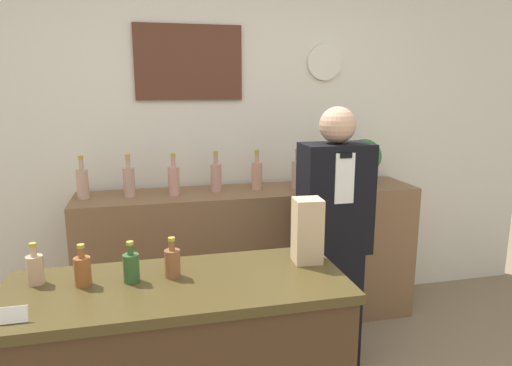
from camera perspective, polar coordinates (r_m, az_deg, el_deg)
name	(u,v)px	position (r m, az deg, el deg)	size (l,w,h in m)	color
back_wall	(220,133)	(3.35, -4.51, 6.28)	(5.20, 0.09, 2.70)	silver
back_shelf	(251,257)	(3.31, -0.57, -9.24)	(2.36, 0.46, 0.98)	brown
shopkeeper	(333,242)	(2.76, 9.64, -7.25)	(0.40, 0.25, 1.58)	black
potted_plant	(364,160)	(3.40, 13.32, 2.85)	(0.25, 0.25, 0.33)	#B27047
paper_bag	(307,231)	(2.03, 6.44, -5.93)	(0.13, 0.12, 0.29)	tan
price_card_left	(13,315)	(1.76, -28.08, -14.35)	(0.09, 0.02, 0.06)	white
counter_bottle_0	(35,269)	(2.03, -25.88, -9.60)	(0.06, 0.06, 0.17)	tan
counter_bottle_1	(83,270)	(1.94, -20.85, -10.14)	(0.06, 0.06, 0.17)	brown
counter_bottle_2	(131,267)	(1.91, -15.33, -10.06)	(0.06, 0.06, 0.17)	#32572B
counter_bottle_3	(172,262)	(1.92, -10.41, -9.71)	(0.06, 0.06, 0.17)	brown
shelf_bottle_0	(83,183)	(3.11, -20.86, 0.03)	(0.07, 0.07, 0.28)	tan
shelf_bottle_1	(129,181)	(3.07, -15.59, 0.25)	(0.07, 0.07, 0.28)	tan
shelf_bottle_2	(174,180)	(3.05, -10.24, 0.43)	(0.07, 0.07, 0.28)	tan
shelf_bottle_3	(216,177)	(3.12, -5.02, 0.81)	(0.07, 0.07, 0.28)	tan
shelf_bottle_4	(257,175)	(3.17, 0.10, 1.05)	(0.07, 0.07, 0.28)	tan
shelf_bottle_5	(297,173)	(3.23, 5.13, 1.20)	(0.07, 0.07, 0.28)	tan
shelf_bottle_6	(335,172)	(3.32, 9.89, 1.37)	(0.07, 0.07, 0.28)	tan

